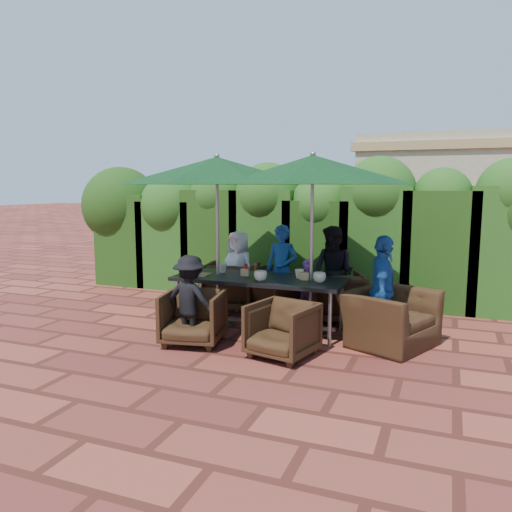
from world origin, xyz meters
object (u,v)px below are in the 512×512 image
(chair_far_left, at_px, (231,284))
(dining_table, at_px, (259,283))
(chair_near_left, at_px, (193,315))
(chair_near_right, at_px, (282,327))
(umbrella_left, at_px, (217,171))
(chair_far_mid, at_px, (274,289))
(chair_end_right, at_px, (390,309))
(umbrella_right, at_px, (313,170))
(chair_far_right, at_px, (336,294))

(chair_far_left, bearing_deg, dining_table, 122.86)
(chair_far_left, relative_size, chair_near_left, 1.13)
(chair_near_left, bearing_deg, chair_near_right, -13.97)
(umbrella_left, xyz_separation_m, chair_far_mid, (0.55, 0.88, -1.80))
(umbrella_left, xyz_separation_m, chair_far_left, (-0.21, 0.90, -1.79))
(chair_far_left, distance_m, chair_end_right, 2.79)
(umbrella_left, height_order, chair_end_right, umbrella_left)
(umbrella_right, height_order, chair_near_right, umbrella_right)
(chair_end_right, bearing_deg, chair_far_left, 94.15)
(chair_far_mid, distance_m, chair_near_right, 1.97)
(umbrella_left, relative_size, chair_near_right, 3.76)
(dining_table, height_order, chair_near_right, dining_table)
(chair_far_mid, relative_size, chair_near_right, 1.14)
(dining_table, xyz_separation_m, chair_far_right, (0.90, 0.85, -0.27))
(dining_table, relative_size, chair_far_right, 2.93)
(chair_far_left, bearing_deg, chair_far_right, 168.26)
(dining_table, distance_m, chair_far_left, 1.27)
(chair_far_left, xyz_separation_m, chair_far_mid, (0.76, -0.02, -0.02))
(chair_far_mid, relative_size, chair_end_right, 0.76)
(dining_table, xyz_separation_m, chair_near_left, (-0.57, -0.88, -0.30))
(dining_table, xyz_separation_m, chair_far_mid, (-0.09, 0.89, -0.27))
(umbrella_right, distance_m, chair_far_right, 1.98)
(chair_far_mid, xyz_separation_m, chair_near_left, (-0.48, -1.77, -0.03))
(dining_table, bearing_deg, chair_near_right, -55.26)
(chair_near_right, bearing_deg, umbrella_left, 157.25)
(chair_near_left, distance_m, chair_near_right, 1.22)
(chair_end_right, bearing_deg, chair_far_right, 68.75)
(umbrella_left, distance_m, chair_end_right, 2.98)
(umbrella_right, relative_size, chair_far_left, 3.03)
(chair_near_left, bearing_deg, chair_far_mid, 63.73)
(dining_table, distance_m, chair_far_right, 1.27)
(chair_far_left, distance_m, chair_far_mid, 0.76)
(dining_table, xyz_separation_m, umbrella_right, (0.72, 0.07, 1.54))
(chair_end_right, bearing_deg, umbrella_right, 108.48)
(umbrella_right, bearing_deg, chair_far_left, 151.66)
(dining_table, height_order, umbrella_right, umbrella_right)
(chair_far_mid, height_order, chair_far_right, chair_far_mid)
(chair_far_mid, height_order, chair_near_left, chair_far_mid)
(chair_far_mid, xyz_separation_m, chair_near_right, (0.74, -1.83, -0.05))
(chair_far_right, bearing_deg, chair_far_left, -24.66)
(umbrella_left, relative_size, chair_far_right, 3.35)
(umbrella_left, distance_m, chair_near_left, 2.04)
(umbrella_right, bearing_deg, dining_table, -174.71)
(dining_table, height_order, chair_far_mid, chair_far_mid)
(chair_near_right, bearing_deg, dining_table, 138.41)
(umbrella_left, height_order, chair_far_right, umbrella_left)
(chair_end_right, bearing_deg, chair_near_left, 133.84)
(chair_near_right, bearing_deg, chair_far_mid, 125.66)
(umbrella_left, distance_m, chair_far_left, 2.01)
(chair_far_right, height_order, chair_near_left, chair_far_right)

